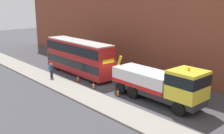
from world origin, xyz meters
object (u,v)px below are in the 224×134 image
Objects in this scene: traffic_cone_near_bus at (78,78)px; pedestrian_onlooker at (51,71)px; recovery_tow_truck at (160,83)px; traffic_cone_midway at (94,85)px; double_decker_bus at (79,56)px; traffic_cone_near_truck at (118,92)px.

pedestrian_onlooker is at bearing -148.86° from traffic_cone_near_bus.
recovery_tow_truck is 7.18m from traffic_cone_midway.
double_decker_bus reaches higher than traffic_cone_near_bus.
traffic_cone_near_bus is at bearing -178.14° from traffic_cone_near_truck.
recovery_tow_truck is 5.94× the size of pedestrian_onlooker.
double_decker_bus is at bearing 169.17° from traffic_cone_near_truck.
pedestrian_onlooker is 3.33m from traffic_cone_near_bus.
traffic_cone_midway and traffic_cone_near_truck have the same top height.
traffic_cone_near_truck is at bearing 1.86° from traffic_cone_near_bus.
recovery_tow_truck is 14.11× the size of traffic_cone_near_truck.
traffic_cone_near_truck is at bearing -10.18° from double_decker_bus.
pedestrian_onlooker is 6.10m from traffic_cone_midway.
recovery_tow_truck is 0.92× the size of double_decker_bus.
double_decker_bus is (-12.29, 0.01, 0.47)m from recovery_tow_truck.
traffic_cone_near_bus is 6.25m from traffic_cone_near_truck.
recovery_tow_truck is at bearing -12.16° from pedestrian_onlooker.
pedestrian_onlooker is 9.26m from traffic_cone_near_truck.
pedestrian_onlooker is at bearing -166.09° from traffic_cone_midway.
recovery_tow_truck is at bearing 0.63° from double_decker_bus.
traffic_cone_midway is at bearing -172.21° from traffic_cone_near_truck.
traffic_cone_near_truck is (6.25, 0.20, 0.00)m from traffic_cone_near_bus.
recovery_tow_truck reaches higher than traffic_cone_near_bus.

